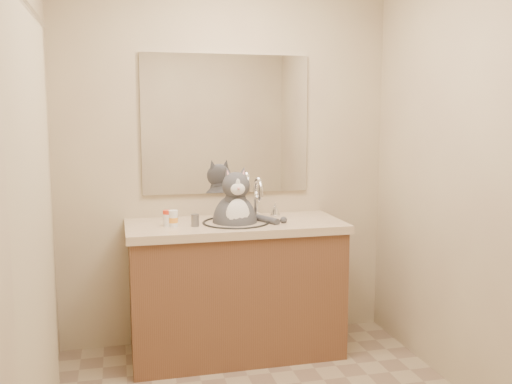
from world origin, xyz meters
TOP-DOWN VIEW (x-y plane):
  - room at (0.00, 0.00)m, footprint 2.22×2.52m
  - vanity at (0.00, 0.96)m, footprint 1.34×0.59m
  - mirror at (0.00, 1.24)m, footprint 1.10×0.02m
  - shower_curtain at (-1.05, 0.10)m, footprint 0.02×1.30m
  - cat at (0.00, 0.96)m, footprint 0.39×0.32m
  - pill_bottle_redcap at (-0.42, 0.94)m, footprint 0.07×0.07m
  - pill_bottle_orange at (-0.39, 0.92)m, footprint 0.07×0.07m
  - grey_canister at (-0.26, 0.89)m, footprint 0.05×0.05m

SIDE VIEW (x-z plane):
  - vanity at x=0.00m, z-range -0.12..1.00m
  - cat at x=0.00m, z-range 0.59..1.15m
  - grey_canister at x=-0.26m, z-range 0.85..0.92m
  - pill_bottle_orange at x=-0.39m, z-range 0.85..0.95m
  - pill_bottle_redcap at x=-0.42m, z-range 0.85..0.95m
  - shower_curtain at x=-1.05m, z-range 0.06..2.00m
  - room at x=0.00m, z-range -0.01..2.41m
  - mirror at x=0.00m, z-range 1.00..1.90m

